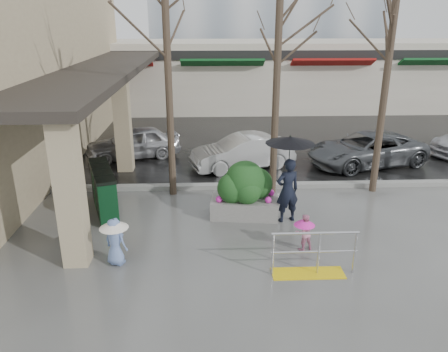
{
  "coord_description": "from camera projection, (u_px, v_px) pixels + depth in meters",
  "views": [
    {
      "loc": [
        -0.89,
        -9.45,
        5.34
      ],
      "look_at": [
        -0.45,
        1.62,
        1.3
      ],
      "focal_mm": 35.0,
      "sensor_mm": 36.0,
      "label": 1
    }
  ],
  "objects": [
    {
      "name": "child_blue",
      "position": [
        115.0,
        237.0,
        9.82
      ],
      "size": [
        0.66,
        0.66,
        1.14
      ],
      "rotation": [
        0.0,
        0.0,
        2.67
      ],
      "color": "#6B85BE",
      "rests_on": "ground"
    },
    {
      "name": "child_pink",
      "position": [
        304.0,
        230.0,
        10.5
      ],
      "size": [
        0.53,
        0.51,
        0.92
      ],
      "rotation": [
        0.0,
        0.0,
        3.42
      ],
      "color": "pink",
      "rests_on": "ground"
    },
    {
      "name": "woman",
      "position": [
        288.0,
        172.0,
        11.69
      ],
      "size": [
        1.31,
        1.31,
        2.46
      ],
      "rotation": [
        0.0,
        0.0,
        3.42
      ],
      "color": "black",
      "rests_on": "ground"
    },
    {
      "name": "tree_midwest",
      "position": [
        279.0,
        21.0,
        12.37
      ],
      "size": [
        3.2,
        3.2,
        7.0
      ],
      "color": "#382B21",
      "rests_on": "ground"
    },
    {
      "name": "car_c",
      "position": [
        367.0,
        149.0,
        16.55
      ],
      "size": [
        4.94,
        3.27,
        1.26
      ],
      "primitive_type": "imported",
      "rotation": [
        0.0,
        0.0,
        -1.29
      ],
      "color": "#525559",
      "rests_on": "ground"
    },
    {
      "name": "pillar_front",
      "position": [
        70.0,
        192.0,
        9.52
      ],
      "size": [
        0.55,
        0.55,
        3.5
      ],
      "primitive_type": "cube",
      "color": "tan",
      "rests_on": "ground"
    },
    {
      "name": "car_a",
      "position": [
        133.0,
        143.0,
        17.41
      ],
      "size": [
        3.98,
        2.59,
        1.26
      ],
      "primitive_type": "imported",
      "rotation": [
        0.0,
        0.0,
        -1.25
      ],
      "color": "#B1B1B6",
      "rests_on": "ground"
    },
    {
      "name": "pillar_back",
      "position": [
        123.0,
        124.0,
        15.62
      ],
      "size": [
        0.55,
        0.55,
        3.5
      ],
      "primitive_type": "cube",
      "color": "tan",
      "rests_on": "ground"
    },
    {
      "name": "street_asphalt",
      "position": [
        219.0,
        96.0,
        31.39
      ],
      "size": [
        120.0,
        36.0,
        0.01
      ],
      "primitive_type": "cube",
      "color": "black",
      "rests_on": "ground"
    },
    {
      "name": "tree_mideast",
      "position": [
        392.0,
        35.0,
        12.62
      ],
      "size": [
        3.2,
        3.2,
        6.5
      ],
      "color": "#382B21",
      "rests_on": "ground"
    },
    {
      "name": "planter",
      "position": [
        245.0,
        190.0,
        12.23
      ],
      "size": [
        1.97,
        1.16,
        1.64
      ],
      "rotation": [
        0.0,
        0.0,
        -0.11
      ],
      "color": "slate",
      "rests_on": "ground"
    },
    {
      "name": "curb",
      "position": [
        235.0,
        186.0,
        14.46
      ],
      "size": [
        120.0,
        0.3,
        0.15
      ],
      "primitive_type": "cube",
      "color": "gray",
      "rests_on": "ground"
    },
    {
      "name": "news_boxes",
      "position": [
        104.0,
        190.0,
        12.57
      ],
      "size": [
        1.26,
        2.38,
        1.3
      ],
      "rotation": [
        0.0,
        0.0,
        0.33
      ],
      "color": "#0C381B",
      "rests_on": "ground"
    },
    {
      "name": "storefront_row",
      "position": [
        253.0,
        74.0,
        26.99
      ],
      "size": [
        34.0,
        6.74,
        4.0
      ],
      "color": "beige",
      "rests_on": "ground"
    },
    {
      "name": "ground",
      "position": [
        245.0,
        248.0,
        10.73
      ],
      "size": [
        120.0,
        120.0,
        0.0
      ],
      "primitive_type": "plane",
      "color": "#51514F",
      "rests_on": "ground"
    },
    {
      "name": "canopy_slab",
      "position": [
        105.0,
        65.0,
        16.82
      ],
      "size": [
        2.8,
        18.0,
        0.25
      ],
      "primitive_type": "cube",
      "color": "#2D2823",
      "rests_on": "pillar_front"
    },
    {
      "name": "car_b",
      "position": [
        242.0,
        152.0,
        16.21
      ],
      "size": [
        4.05,
        2.4,
        1.26
      ],
      "primitive_type": "imported",
      "rotation": [
        0.0,
        0.0,
        -1.27
      ],
      "color": "silver",
      "rests_on": "ground"
    },
    {
      "name": "handrail",
      "position": [
        312.0,
        259.0,
        9.53
      ],
      "size": [
        1.9,
        0.5,
        1.03
      ],
      "color": "yellow",
      "rests_on": "ground"
    },
    {
      "name": "tree_west",
      "position": [
        166.0,
        27.0,
        12.3
      ],
      "size": [
        3.2,
        3.2,
        6.8
      ],
      "color": "#382B21",
      "rests_on": "ground"
    }
  ]
}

